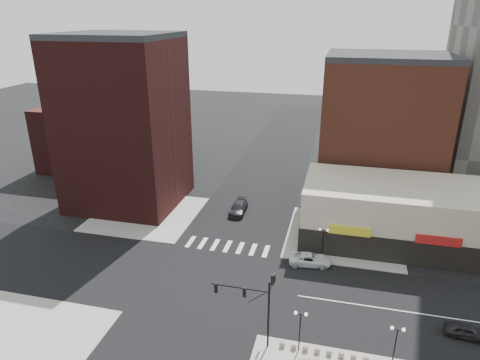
% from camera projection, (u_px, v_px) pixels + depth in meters
% --- Properties ---
extents(ground, '(240.00, 240.00, 0.00)m').
position_uv_depth(ground, '(209.00, 283.00, 48.23)').
color(ground, black).
rests_on(ground, ground).
extents(road_ew, '(200.00, 14.00, 0.02)m').
position_uv_depth(road_ew, '(209.00, 283.00, 48.23)').
color(road_ew, black).
rests_on(road_ew, ground).
extents(road_ns, '(14.00, 200.00, 0.02)m').
position_uv_depth(road_ns, '(209.00, 283.00, 48.23)').
color(road_ns, black).
rests_on(road_ns, ground).
extents(sidewalk_nw, '(15.00, 15.00, 0.12)m').
position_uv_depth(sidewalk_nw, '(147.00, 214.00, 64.52)').
color(sidewalk_nw, gray).
rests_on(sidewalk_nw, ground).
extents(sidewalk_ne, '(15.00, 15.00, 0.12)m').
position_uv_depth(sidewalk_ne, '(343.00, 236.00, 58.09)').
color(sidewalk_ne, gray).
rests_on(sidewalk_ne, ground).
extents(sidewalk_sw, '(15.00, 15.00, 0.12)m').
position_uv_depth(sidewalk_sw, '(6.00, 352.00, 38.33)').
color(sidewalk_sw, gray).
rests_on(sidewalk_sw, ground).
extents(building_nw, '(16.00, 15.00, 25.00)m').
position_uv_depth(building_nw, '(124.00, 125.00, 64.55)').
color(building_nw, '#331110').
rests_on(building_nw, ground).
extents(building_nw_low, '(20.00, 18.00, 12.00)m').
position_uv_depth(building_nw_low, '(105.00, 135.00, 83.82)').
color(building_nw_low, '#331110').
rests_on(building_nw_low, ground).
extents(building_ne_midrise, '(18.00, 15.00, 22.00)m').
position_uv_depth(building_ne_midrise, '(381.00, 132.00, 66.61)').
color(building_ne_midrise, brown).
rests_on(building_ne_midrise, ground).
extents(building_ne_row, '(24.20, 12.20, 8.00)m').
position_uv_depth(building_ne_row, '(396.00, 218.00, 55.91)').
color(building_ne_row, '#B9A993').
rests_on(building_ne_row, ground).
extents(traffic_signal, '(5.59, 3.09, 7.77)m').
position_uv_depth(traffic_signal, '(259.00, 298.00, 37.73)').
color(traffic_signal, black).
rests_on(traffic_signal, ground).
extents(street_lamp_se_a, '(1.22, 0.32, 4.16)m').
position_uv_depth(street_lamp_se_a, '(300.00, 321.00, 37.36)').
color(street_lamp_se_a, black).
rests_on(street_lamp_se_a, sidewalk_se).
extents(street_lamp_se_b, '(1.22, 0.32, 4.16)m').
position_uv_depth(street_lamp_se_b, '(397.00, 337.00, 35.58)').
color(street_lamp_se_b, black).
rests_on(street_lamp_se_b, sidewalk_se).
extents(street_lamp_ne, '(1.22, 0.32, 4.16)m').
position_uv_depth(street_lamp_ne, '(323.00, 236.00, 51.58)').
color(street_lamp_ne, black).
rests_on(street_lamp_ne, sidewalk_ne).
extents(bollard_row, '(7.88, 0.53, 0.53)m').
position_uv_depth(bollard_row, '(323.00, 352.00, 37.95)').
color(bollard_row, gray).
rests_on(bollard_row, sidewalk_se).
extents(white_suv, '(5.30, 2.89, 1.41)m').
position_uv_depth(white_suv, '(310.00, 259.00, 51.47)').
color(white_suv, white).
rests_on(white_suv, ground).
extents(dark_sedan_east, '(4.17, 2.07, 1.36)m').
position_uv_depth(dark_sedan_east, '(467.00, 331.00, 39.97)').
color(dark_sedan_east, black).
rests_on(dark_sedan_east, ground).
extents(dark_sedan_north, '(2.35, 5.52, 1.59)m').
position_uv_depth(dark_sedan_north, '(238.00, 208.00, 64.68)').
color(dark_sedan_north, black).
rests_on(dark_sedan_north, ground).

